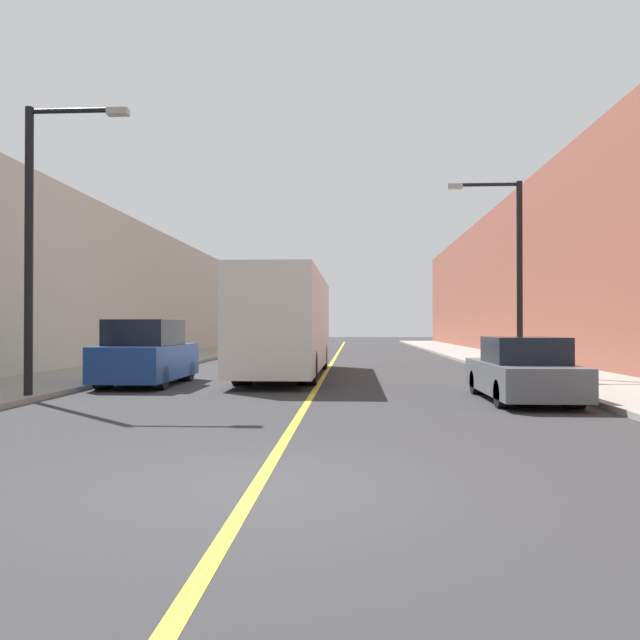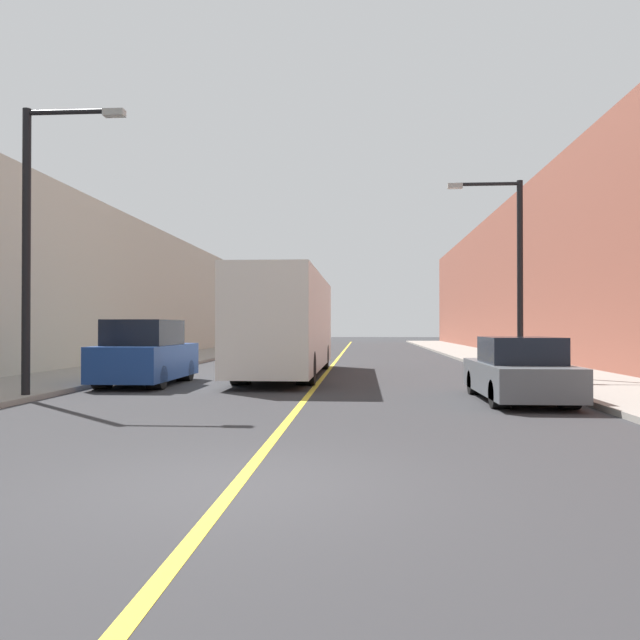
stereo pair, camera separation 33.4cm
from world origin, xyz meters
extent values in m
plane|color=#2D2D30|center=(0.00, 0.00, 0.00)|extent=(200.00, 200.00, 0.00)
cube|color=gray|center=(-8.28, 30.00, 0.07)|extent=(3.83, 72.00, 0.13)
cube|color=gray|center=(8.28, 30.00, 0.07)|extent=(3.83, 72.00, 0.13)
cube|color=#B7B2A3|center=(-12.19, 30.00, 3.67)|extent=(4.00, 72.00, 7.33)
cube|color=brown|center=(12.19, 30.00, 4.76)|extent=(4.00, 72.00, 9.53)
cube|color=gold|center=(0.00, 30.00, 0.00)|extent=(0.16, 72.00, 0.01)
cube|color=silver|center=(-1.31, 15.40, 1.93)|extent=(2.52, 11.38, 3.25)
cube|color=black|center=(-1.31, 9.74, 2.50)|extent=(2.15, 0.04, 1.46)
cylinder|color=black|center=(-2.29, 11.88, 0.51)|extent=(0.56, 1.02, 1.02)
cylinder|color=black|center=(-0.32, 11.88, 0.51)|extent=(0.56, 1.02, 1.02)
cylinder|color=black|center=(-2.29, 18.93, 0.51)|extent=(0.56, 1.02, 1.02)
cylinder|color=black|center=(-0.32, 18.93, 0.51)|extent=(0.56, 1.02, 1.02)
cube|color=navy|center=(-5.16, 11.71, 0.71)|extent=(2.00, 4.51, 1.01)
cube|color=black|center=(-5.16, 11.49, 1.59)|extent=(1.76, 2.48, 0.76)
cube|color=black|center=(-5.16, 9.49, 0.88)|extent=(1.70, 0.04, 0.45)
cylinder|color=black|center=(-5.94, 10.31, 0.34)|extent=(0.44, 0.68, 0.68)
cylinder|color=black|center=(-4.38, 10.31, 0.34)|extent=(0.44, 0.68, 0.68)
cylinder|color=black|center=(-5.94, 13.11, 0.34)|extent=(0.44, 0.68, 0.68)
cylinder|color=black|center=(-4.38, 13.11, 0.34)|extent=(0.44, 0.68, 0.68)
cube|color=#51565B|center=(5.07, 8.29, 0.55)|extent=(1.84, 4.54, 0.72)
cube|color=black|center=(5.07, 8.06, 1.21)|extent=(1.62, 2.04, 0.61)
cube|color=black|center=(5.07, 6.05, 0.67)|extent=(1.57, 0.04, 0.32)
cylinder|color=black|center=(4.35, 6.88, 0.31)|extent=(0.41, 0.62, 0.62)
cylinder|color=black|center=(5.79, 6.88, 0.31)|extent=(0.41, 0.62, 0.62)
cylinder|color=black|center=(4.35, 9.70, 0.31)|extent=(0.41, 0.62, 0.62)
cylinder|color=black|center=(5.79, 9.70, 0.31)|extent=(0.41, 0.62, 0.62)
cylinder|color=black|center=(-6.67, 7.62, 3.57)|extent=(0.20, 0.20, 6.87)
cylinder|color=black|center=(-5.59, 7.62, 6.91)|extent=(2.15, 0.12, 0.12)
cube|color=#999993|center=(-4.51, 7.62, 6.86)|extent=(0.50, 0.24, 0.16)
cylinder|color=black|center=(6.67, 14.53, 3.41)|extent=(0.20, 0.20, 6.55)
cylinder|color=black|center=(5.59, 14.53, 6.58)|extent=(2.15, 0.12, 0.12)
cube|color=#999993|center=(4.51, 14.53, 6.53)|extent=(0.50, 0.24, 0.16)
camera|label=1|loc=(1.07, -6.80, 1.76)|focal=35.00mm
camera|label=2|loc=(1.41, -6.78, 1.76)|focal=35.00mm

